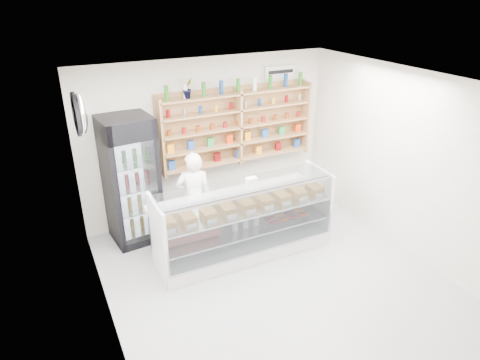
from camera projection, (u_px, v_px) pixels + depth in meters
room at (284, 196)px, 5.45m from camera, size 5.00×5.00×5.00m
display_counter at (244, 233)px, 6.65m from camera, size 2.75×0.82×1.20m
shop_worker at (194, 198)px, 6.81m from camera, size 0.64×0.51×1.54m
drinks_cooler at (131, 180)px, 6.74m from camera, size 0.82×0.80×2.08m
wall_shelving at (238, 127)px, 7.48m from camera, size 2.84×0.28×1.33m
potted_plant at (188, 88)px, 6.80m from camera, size 0.22×0.20×0.32m
security_mirror at (80, 114)px, 5.12m from camera, size 0.15×0.50×0.50m
wall_sign at (280, 72)px, 7.59m from camera, size 0.62×0.03×0.20m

